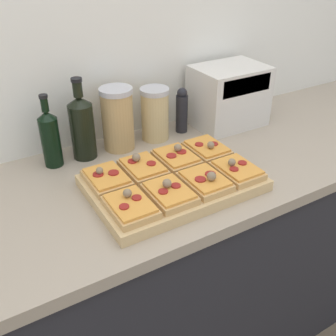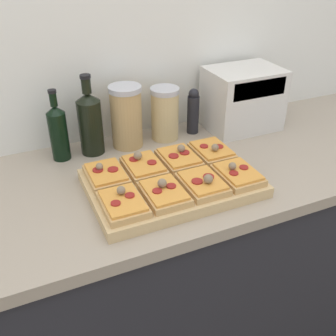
{
  "view_description": "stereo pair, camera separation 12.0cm",
  "coord_description": "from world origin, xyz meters",
  "px_view_note": "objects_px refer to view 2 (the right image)",
  "views": [
    {
      "loc": [
        -0.47,
        -0.63,
        1.58
      ],
      "look_at": [
        0.05,
        0.25,
        0.96
      ],
      "focal_mm": 42.0,
      "sensor_mm": 36.0,
      "label": 1
    },
    {
      "loc": [
        -0.37,
        -0.69,
        1.58
      ],
      "look_at": [
        0.05,
        0.25,
        0.96
      ],
      "focal_mm": 42.0,
      "sensor_mm": 36.0,
      "label": 2
    }
  ],
  "objects_px": {
    "olive_oil_bottle": "(58,132)",
    "pepper_mill": "(193,111)",
    "wine_bottle": "(90,122)",
    "cutting_board": "(172,183)",
    "grain_jar_tall": "(126,117)",
    "grain_jar_short": "(165,113)",
    "toaster_oven": "(242,99)"
  },
  "relations": [
    {
      "from": "cutting_board",
      "to": "grain_jar_tall",
      "type": "bearing_deg",
      "value": 95.52
    },
    {
      "from": "wine_bottle",
      "to": "grain_jar_short",
      "type": "relative_size",
      "value": 1.43
    },
    {
      "from": "cutting_board",
      "to": "wine_bottle",
      "type": "height_order",
      "value": "wine_bottle"
    },
    {
      "from": "olive_oil_bottle",
      "to": "grain_jar_short",
      "type": "height_order",
      "value": "olive_oil_bottle"
    },
    {
      "from": "grain_jar_short",
      "to": "cutting_board",
      "type": "bearing_deg",
      "value": -109.99
    },
    {
      "from": "wine_bottle",
      "to": "grain_jar_short",
      "type": "bearing_deg",
      "value": -0.0
    },
    {
      "from": "olive_oil_bottle",
      "to": "pepper_mill",
      "type": "height_order",
      "value": "olive_oil_bottle"
    },
    {
      "from": "wine_bottle",
      "to": "pepper_mill",
      "type": "bearing_deg",
      "value": -0.0
    },
    {
      "from": "grain_jar_tall",
      "to": "grain_jar_short",
      "type": "xyz_separation_m",
      "value": [
        0.15,
        0.0,
        -0.01
      ]
    },
    {
      "from": "cutting_board",
      "to": "grain_jar_short",
      "type": "height_order",
      "value": "grain_jar_short"
    },
    {
      "from": "olive_oil_bottle",
      "to": "wine_bottle",
      "type": "relative_size",
      "value": 0.88
    },
    {
      "from": "olive_oil_bottle",
      "to": "pepper_mill",
      "type": "distance_m",
      "value": 0.51
    },
    {
      "from": "pepper_mill",
      "to": "grain_jar_short",
      "type": "bearing_deg",
      "value": 180.0
    },
    {
      "from": "grain_jar_tall",
      "to": "toaster_oven",
      "type": "relative_size",
      "value": 0.75
    },
    {
      "from": "wine_bottle",
      "to": "toaster_oven",
      "type": "distance_m",
      "value": 0.6
    },
    {
      "from": "wine_bottle",
      "to": "pepper_mill",
      "type": "height_order",
      "value": "wine_bottle"
    },
    {
      "from": "pepper_mill",
      "to": "cutting_board",
      "type": "bearing_deg",
      "value": -126.04
    },
    {
      "from": "cutting_board",
      "to": "grain_jar_short",
      "type": "bearing_deg",
      "value": 70.01
    },
    {
      "from": "olive_oil_bottle",
      "to": "pepper_mill",
      "type": "bearing_deg",
      "value": 0.0
    },
    {
      "from": "olive_oil_bottle",
      "to": "toaster_oven",
      "type": "height_order",
      "value": "olive_oil_bottle"
    },
    {
      "from": "pepper_mill",
      "to": "grain_jar_tall",
      "type": "bearing_deg",
      "value": 180.0
    },
    {
      "from": "grain_jar_tall",
      "to": "wine_bottle",
      "type": "bearing_deg",
      "value": 180.0
    },
    {
      "from": "olive_oil_bottle",
      "to": "grain_jar_short",
      "type": "bearing_deg",
      "value": 0.0
    },
    {
      "from": "wine_bottle",
      "to": "grain_jar_tall",
      "type": "xyz_separation_m",
      "value": [
        0.13,
        -0.0,
        -0.0
      ]
    },
    {
      "from": "olive_oil_bottle",
      "to": "grain_jar_short",
      "type": "xyz_separation_m",
      "value": [
        0.39,
        0.0,
        -0.0
      ]
    },
    {
      "from": "cutting_board",
      "to": "toaster_oven",
      "type": "height_order",
      "value": "toaster_oven"
    },
    {
      "from": "grain_jar_tall",
      "to": "toaster_oven",
      "type": "height_order",
      "value": "toaster_oven"
    },
    {
      "from": "grain_jar_tall",
      "to": "pepper_mill",
      "type": "relative_size",
      "value": 1.27
    },
    {
      "from": "cutting_board",
      "to": "toaster_oven",
      "type": "distance_m",
      "value": 0.53
    },
    {
      "from": "grain_jar_short",
      "to": "wine_bottle",
      "type": "bearing_deg",
      "value": 180.0
    },
    {
      "from": "wine_bottle",
      "to": "grain_jar_short",
      "type": "distance_m",
      "value": 0.28
    },
    {
      "from": "wine_bottle",
      "to": "pepper_mill",
      "type": "relative_size",
      "value": 1.59
    }
  ]
}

